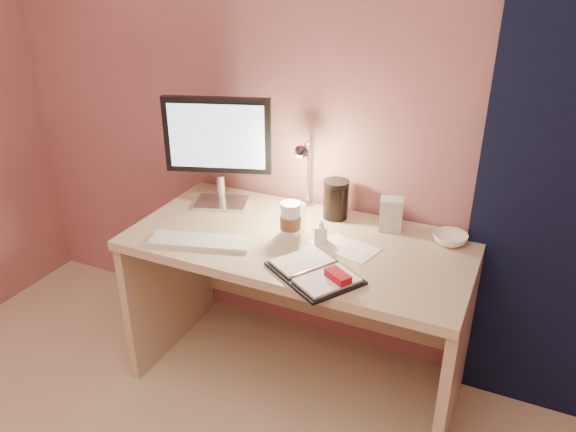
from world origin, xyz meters
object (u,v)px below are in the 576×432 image
at_px(bowl, 450,239).
at_px(lotion_bottle, 321,230).
at_px(product_box, 391,214).
at_px(planner, 316,272).
at_px(dark_jar, 336,201).
at_px(coffee_cup, 290,220).
at_px(monitor, 218,142).
at_px(desk_lamp, 298,170).
at_px(keyboard, 201,241).
at_px(clear_cup, 298,218).
at_px(desk, 306,277).

xyz_separation_m(bowl, lotion_bottle, (-0.48, -0.21, 0.03)).
bearing_deg(product_box, planner, -121.30).
relative_size(dark_jar, product_box, 1.10).
bearing_deg(coffee_cup, monitor, 162.28).
bearing_deg(product_box, desk_lamp, 166.82).
xyz_separation_m(coffee_cup, dark_jar, (0.11, 0.23, 0.01)).
distance_m(planner, desk_lamp, 0.57).
bearing_deg(planner, product_box, 105.58).
bearing_deg(dark_jar, desk_lamp, -172.34).
distance_m(product_box, desk_lamp, 0.44).
xyz_separation_m(keyboard, product_box, (0.66, 0.44, 0.06)).
height_order(planner, clear_cup, clear_cup).
height_order(monitor, product_box, monitor).
relative_size(keyboard, coffee_cup, 2.90).
distance_m(planner, coffee_cup, 0.34).
bearing_deg(planner, monitor, -179.16).
xyz_separation_m(keyboard, planner, (0.52, -0.03, 0.00)).
distance_m(monitor, coffee_cup, 0.49).
xyz_separation_m(clear_cup, dark_jar, (0.10, 0.19, 0.02)).
bearing_deg(planner, bowl, 80.97).
distance_m(desk, bowl, 0.63).
bearing_deg(planner, coffee_cup, 163.10).
height_order(desk, product_box, product_box).
height_order(clear_cup, product_box, product_box).
bearing_deg(clear_cup, desk, 15.03).
bearing_deg(coffee_cup, clear_cup, 69.74).
xyz_separation_m(planner, bowl, (0.40, 0.45, 0.01)).
height_order(desk, lotion_bottle, lotion_bottle).
height_order(monitor, planner, monitor).
xyz_separation_m(monitor, keyboard, (0.12, -0.36, -0.29)).
height_order(keyboard, bowl, bowl).
distance_m(coffee_cup, desk_lamp, 0.25).
bearing_deg(bowl, clear_cup, -165.75).
bearing_deg(lotion_bottle, clear_cup, 156.22).
distance_m(desk, planner, 0.42).
distance_m(keyboard, product_box, 0.80).
bearing_deg(monitor, desk_lamp, -7.15).
height_order(planner, product_box, product_box).
xyz_separation_m(desk, bowl, (0.57, 0.14, 0.25)).
bearing_deg(monitor, dark_jar, -8.41).
xyz_separation_m(monitor, dark_jar, (0.53, 0.10, -0.22)).
distance_m(keyboard, coffee_cup, 0.38).
xyz_separation_m(monitor, desk_lamp, (0.36, 0.07, -0.10)).
xyz_separation_m(planner, clear_cup, (-0.21, 0.30, 0.05)).
height_order(desk, clear_cup, clear_cup).
distance_m(desk, clear_cup, 0.29).
bearing_deg(keyboard, dark_jar, 31.72).
xyz_separation_m(planner, product_box, (0.14, 0.47, 0.06)).
xyz_separation_m(desk, monitor, (-0.46, 0.08, 0.53)).
distance_m(coffee_cup, bowl, 0.65).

